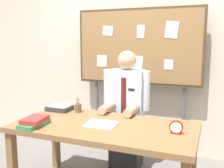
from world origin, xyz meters
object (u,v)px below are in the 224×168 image
at_px(desk_clock, 176,128).
at_px(paper_tray, 60,108).
at_px(desk, 104,133).
at_px(person, 126,115).
at_px(open_notebook, 101,124).
at_px(book_stack, 34,122).
at_px(pen_holder, 78,108).
at_px(bulletin_board, 138,49).

xyz_separation_m(desk_clock, paper_tray, (-1.31, 0.28, -0.02)).
xyz_separation_m(desk, person, (0.00, 0.65, 0.00)).
bearing_deg(open_notebook, desk_clock, 1.11).
height_order(desk, book_stack, book_stack).
bearing_deg(pen_holder, desk, -33.53).
relative_size(bulletin_board, desk_clock, 16.67).
bearing_deg(pen_holder, paper_tray, -178.70).
height_order(book_stack, pen_holder, pen_holder).
bearing_deg(pen_holder, bulletin_board, 62.25).
relative_size(pen_holder, paper_tray, 0.62).
bearing_deg(desk_clock, paper_tray, 167.76).
relative_size(person, pen_holder, 8.67).
xyz_separation_m(desk, pen_holder, (-0.43, 0.28, 0.13)).
bearing_deg(book_stack, person, 57.90).
relative_size(open_notebook, pen_holder, 1.78).
relative_size(open_notebook, desk_clock, 2.49).
distance_m(desk, bulletin_board, 1.33).
bearing_deg(paper_tray, bulletin_board, 51.16).
distance_m(desk, paper_tray, 0.72).
bearing_deg(paper_tray, book_stack, -81.40).
xyz_separation_m(open_notebook, pen_holder, (-0.41, 0.30, 0.04)).
bearing_deg(book_stack, paper_tray, 98.60).
bearing_deg(book_stack, desk_clock, 11.96).
xyz_separation_m(bulletin_board, pen_holder, (-0.43, -0.81, -0.62)).
relative_size(desk, pen_holder, 10.48).
distance_m(book_stack, desk_clock, 1.26).
bearing_deg(paper_tray, desk, -22.88).
distance_m(desk, open_notebook, 0.09).
bearing_deg(desk, person, 90.00).
xyz_separation_m(book_stack, paper_tray, (-0.08, 0.55, -0.01)).
xyz_separation_m(open_notebook, paper_tray, (-0.64, 0.30, 0.02)).
bearing_deg(person, pen_holder, -139.31).
height_order(bulletin_board, book_stack, bulletin_board).
bearing_deg(person, bulletin_board, 90.00).
distance_m(person, paper_tray, 0.76).
distance_m(desk, book_stack, 0.65).
height_order(desk, bulletin_board, bulletin_board).
xyz_separation_m(pen_holder, paper_tray, (-0.23, -0.01, -0.02)).
relative_size(bulletin_board, open_notebook, 6.69).
distance_m(desk_clock, pen_holder, 1.12).
bearing_deg(paper_tray, desk_clock, -12.24).
bearing_deg(desk_clock, book_stack, -168.04).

